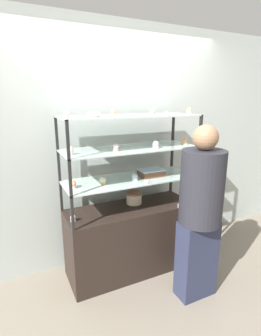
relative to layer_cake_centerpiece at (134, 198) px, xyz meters
name	(u,v)px	position (x,y,z in m)	size (l,w,h in m)	color
ground_plane	(130,268)	(-0.08, -0.08, -0.79)	(20.00, 20.00, 0.00)	gray
back_wall	(115,147)	(-0.08, 0.31, 0.51)	(8.00, 0.05, 2.60)	#A8B2AD
display_base	(130,239)	(-0.08, -0.08, -0.43)	(1.33, 0.49, 0.73)	black
display_riser_lower	(130,180)	(-0.08, -0.08, 0.23)	(1.33, 0.49, 0.31)	black
display_riser_middle	(130,150)	(-0.08, -0.08, 0.54)	(1.33, 0.49, 0.31)	black
display_riser_upper	(130,117)	(-0.08, -0.08, 0.86)	(1.33, 0.49, 0.31)	black
layer_cake_centerpiece	(134,198)	(0.00, 0.00, 0.00)	(0.17, 0.17, 0.13)	beige
sheet_cake_frosted	(151,173)	(0.15, -0.09, 0.28)	(0.26, 0.17, 0.07)	brown
cupcake_0	(73,218)	(-0.69, -0.14, -0.03)	(0.05, 0.05, 0.07)	white
cupcake_1	(182,196)	(0.54, -0.12, -0.03)	(0.05, 0.05, 0.07)	white
price_tag_0	(179,206)	(0.37, -0.30, -0.04)	(0.04, 0.00, 0.04)	white
cupcake_2	(73,185)	(-0.67, -0.12, 0.28)	(0.06, 0.06, 0.07)	white
cupcake_3	(103,181)	(-0.39, -0.13, 0.28)	(0.06, 0.06, 0.07)	#CCB28C
cupcake_4	(135,177)	(-0.07, -0.15, 0.28)	(0.06, 0.06, 0.07)	white
cupcake_5	(184,170)	(0.52, -0.16, 0.28)	(0.06, 0.06, 0.07)	beige
price_tag_1	(146,182)	(-0.02, -0.30, 0.27)	(0.04, 0.00, 0.04)	white
cupcake_6	(70,151)	(-0.68, -0.14, 0.60)	(0.06, 0.06, 0.07)	white
cupcake_7	(116,147)	(-0.27, -0.17, 0.60)	(0.06, 0.06, 0.07)	#CCB28C
cupcake_8	(156,145)	(0.13, -0.21, 0.60)	(0.06, 0.06, 0.07)	white
cupcake_9	(185,141)	(0.51, -0.15, 0.60)	(0.06, 0.06, 0.07)	#CCB28C
price_tag_2	(157,148)	(0.08, -0.30, 0.58)	(0.04, 0.00, 0.04)	white
cupcake_10	(66,114)	(-0.70, -0.17, 0.90)	(0.05, 0.05, 0.06)	#CCB28C
cupcake_11	(114,113)	(-0.29, -0.16, 0.90)	(0.05, 0.05, 0.06)	white
cupcake_12	(152,112)	(0.12, -0.15, 0.90)	(0.05, 0.05, 0.06)	#CCB28C
cupcake_13	(189,111)	(0.53, -0.17, 0.90)	(0.05, 0.05, 0.06)	white
price_tag_3	(166,113)	(0.17, -0.30, 0.90)	(0.04, 0.00, 0.04)	white
donut_glazed	(94,114)	(-0.46, -0.12, 0.89)	(0.12, 0.12, 0.04)	#EFE5CC
customer_figure	(200,210)	(0.31, -0.69, 0.07)	(0.38, 0.38, 1.62)	#282D47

